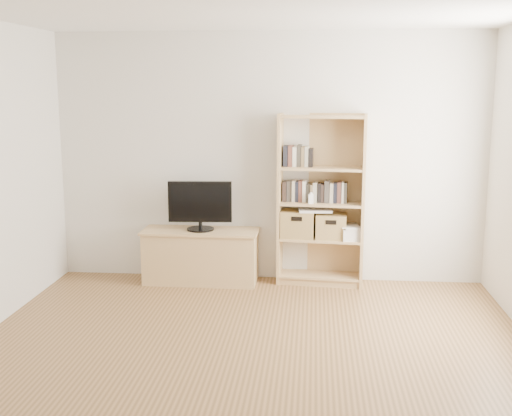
# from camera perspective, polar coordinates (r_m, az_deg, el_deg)

# --- Properties ---
(floor) EXTENTS (4.50, 5.00, 0.01)m
(floor) POSITION_cam_1_polar(r_m,az_deg,el_deg) (4.69, -1.13, -15.13)
(floor) COLOR brown
(floor) RESTS_ON ground
(back_wall) EXTENTS (4.50, 0.02, 2.60)m
(back_wall) POSITION_cam_1_polar(r_m,az_deg,el_deg) (6.75, 1.17, 4.45)
(back_wall) COLOR silver
(back_wall) RESTS_ON floor
(front_wall) EXTENTS (4.50, 0.02, 2.60)m
(front_wall) POSITION_cam_1_polar(r_m,az_deg,el_deg) (1.91, -9.77, -12.66)
(front_wall) COLOR silver
(front_wall) RESTS_ON floor
(tv_stand) EXTENTS (1.18, 0.45, 0.54)m
(tv_stand) POSITION_cam_1_polar(r_m,az_deg,el_deg) (6.81, -4.92, -4.36)
(tv_stand) COLOR tan
(tv_stand) RESTS_ON floor
(bookshelf) EXTENTS (0.91, 0.39, 1.77)m
(bookshelf) POSITION_cam_1_polar(r_m,az_deg,el_deg) (6.63, 5.82, 0.68)
(bookshelf) COLOR tan
(bookshelf) RESTS_ON floor
(television) EXTENTS (0.66, 0.09, 0.52)m
(television) POSITION_cam_1_polar(r_m,az_deg,el_deg) (6.69, -4.99, 0.21)
(television) COLOR black
(television) RESTS_ON tv_stand
(books_row_mid) EXTENTS (0.89, 0.21, 0.24)m
(books_row_mid) POSITION_cam_1_polar(r_m,az_deg,el_deg) (6.64, 5.85, 1.54)
(books_row_mid) COLOR #332622
(books_row_mid) RESTS_ON bookshelf
(books_row_upper) EXTENTS (0.40, 0.18, 0.20)m
(books_row_upper) POSITION_cam_1_polar(r_m,az_deg,el_deg) (6.61, 4.20, 4.58)
(books_row_upper) COLOR #332622
(books_row_upper) RESTS_ON bookshelf
(baby_monitor) EXTENTS (0.05, 0.04, 0.10)m
(baby_monitor) POSITION_cam_1_polar(r_m,az_deg,el_deg) (6.54, 4.90, 0.80)
(baby_monitor) COLOR white
(baby_monitor) RESTS_ON bookshelf
(basket_left) EXTENTS (0.36, 0.31, 0.28)m
(basket_left) POSITION_cam_1_polar(r_m,az_deg,el_deg) (6.70, 3.76, -1.40)
(basket_left) COLOR #AD8B4E
(basket_left) RESTS_ON bookshelf
(basket_right) EXTENTS (0.32, 0.27, 0.25)m
(basket_right) POSITION_cam_1_polar(r_m,az_deg,el_deg) (6.67, 6.70, -1.61)
(basket_right) COLOR #AD8B4E
(basket_right) RESTS_ON bookshelf
(laptop) EXTENTS (0.35, 0.26, 0.03)m
(laptop) POSITION_cam_1_polar(r_m,az_deg,el_deg) (6.64, 5.27, -0.17)
(laptop) COLOR white
(laptop) RESTS_ON basket_left
(magazine_stack) EXTENTS (0.21, 0.28, 0.12)m
(magazine_stack) POSITION_cam_1_polar(r_m,az_deg,el_deg) (6.68, 8.38, -2.23)
(magazine_stack) COLOR beige
(magazine_stack) RESTS_ON bookshelf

